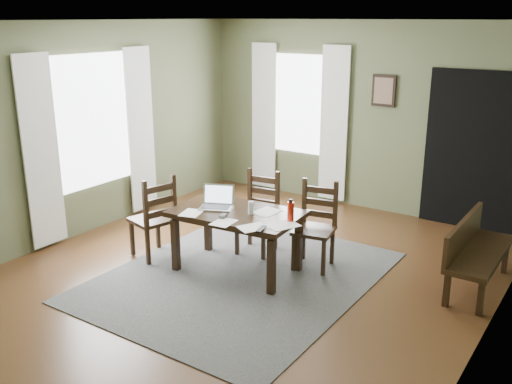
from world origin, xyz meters
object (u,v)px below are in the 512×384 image
Objects in this scene: dining_table at (237,219)px; bench at (474,248)px; laptop at (217,201)px; chair_end at (154,218)px; chair_back_left at (258,214)px; chair_back_right at (315,226)px; water_bottle at (291,211)px.

dining_table is 2.52m from bench.
laptop is at bearing 112.22° from bench.
chair_end is 3.53m from bench.
chair_end reaches higher than chair_back_left.
chair_back_right is (0.77, -0.01, 0.00)m from chair_back_left.
chair_back_left is (0.89, 0.85, -0.01)m from chair_end.
laptop reaches higher than water_bottle.
chair_back_right is 4.12× the size of water_bottle.
chair_back_left is 2.44m from bench.
water_bottle is at bearing 115.36° from chair_end.
chair_back_right is at bearing 131.71° from chair_end.
laptop is 0.91m from water_bottle.
chair_back_left is (-0.11, 0.60, -0.14)m from dining_table.
chair_back_left is at bearing 52.29° from laptop.
chair_back_right is at bearing 9.12° from laptop.
dining_table is 3.34× the size of laptop.
bench is (2.28, 1.04, -0.18)m from dining_table.
chair_back_left is 1.00× the size of chair_back_right.
chair_back_left reaches higher than dining_table.
laptop is at bearing -176.27° from water_bottle.
laptop is (-0.92, -0.60, 0.29)m from chair_back_right.
chair_end is 1.03× the size of chair_back_left.
chair_back_right is 0.63m from water_bottle.
chair_back_right is at bearing 105.34° from bench.
chair_end is 1.71m from water_bottle.
laptop reaches higher than bench.
chair_back_left is 0.99m from water_bottle.
bench is at bearing 2.27° from chair_back_left.
laptop is at bearing 174.94° from dining_table.
chair_back_right is at bearing 88.55° from water_bottle.
bench is (3.29, 1.29, -0.05)m from chair_end.
chair_back_right reaches higher than dining_table.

